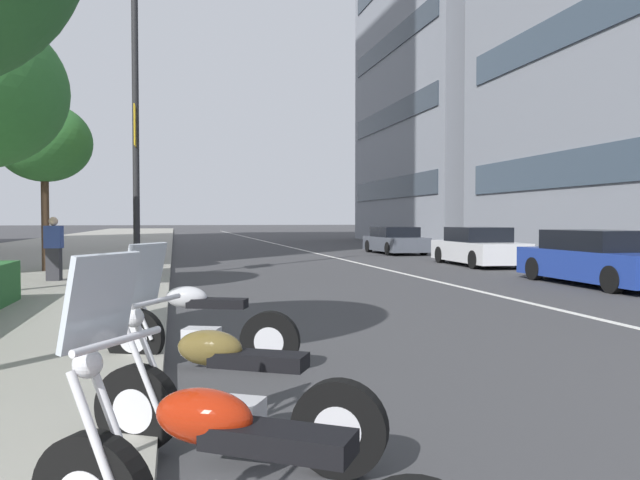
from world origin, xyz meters
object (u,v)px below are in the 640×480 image
(motorcycle_under_tarp, at_px, (228,399))
(motorcycle_mid_row, at_px, (200,330))
(street_lamp_with_banners, at_px, (147,74))
(car_approaching_light, at_px, (395,241))
(street_tree_by_lamp_post, at_px, (44,143))
(pedestrian_on_plaza, at_px, (54,249))
(car_lead_in_lane, at_px, (598,259))
(car_mid_block_traffic, at_px, (478,248))

(motorcycle_under_tarp, bearing_deg, motorcycle_mid_row, -59.05)
(street_lamp_with_banners, bearing_deg, car_approaching_light, -47.04)
(car_approaching_light, relative_size, street_tree_by_lamp_post, 0.92)
(pedestrian_on_plaza, bearing_deg, motorcycle_under_tarp, -155.96)
(car_lead_in_lane, distance_m, street_lamp_with_banners, 12.82)
(car_mid_block_traffic, height_order, car_approaching_light, car_mid_block_traffic)
(motorcycle_mid_row, bearing_deg, street_tree_by_lamp_post, -51.12)
(car_approaching_light, xyz_separation_m, street_tree_by_lamp_post, (-8.75, 14.06, 3.24))
(car_mid_block_traffic, relative_size, car_approaching_light, 1.03)
(motorcycle_mid_row, distance_m, car_mid_block_traffic, 16.76)
(car_mid_block_traffic, bearing_deg, motorcycle_mid_row, 144.65)
(motorcycle_under_tarp, bearing_deg, car_lead_in_lane, -108.31)
(car_mid_block_traffic, bearing_deg, street_tree_by_lamp_post, 96.09)
(car_lead_in_lane, bearing_deg, pedestrian_on_plaza, 79.03)
(motorcycle_mid_row, relative_size, street_tree_by_lamp_post, 0.42)
(car_approaching_light, bearing_deg, pedestrian_on_plaza, 132.02)
(car_lead_in_lane, height_order, car_approaching_light, car_lead_in_lane)
(motorcycle_under_tarp, distance_m, motorcycle_mid_row, 2.69)
(car_approaching_light, height_order, street_tree_by_lamp_post, street_tree_by_lamp_post)
(car_lead_in_lane, xyz_separation_m, street_tree_by_lamp_post, (5.99, 13.91, 3.21))
(motorcycle_under_tarp, height_order, street_lamp_with_banners, street_lamp_with_banners)
(car_approaching_light, height_order, pedestrian_on_plaza, pedestrian_on_plaza)
(motorcycle_mid_row, height_order, pedestrian_on_plaza, pedestrian_on_plaza)
(motorcycle_mid_row, bearing_deg, pedestrian_on_plaza, -49.90)
(motorcycle_under_tarp, relative_size, street_tree_by_lamp_post, 0.38)
(motorcycle_under_tarp, bearing_deg, car_approaching_light, -83.64)
(pedestrian_on_plaza, bearing_deg, motorcycle_mid_row, -152.26)
(car_mid_block_traffic, xyz_separation_m, pedestrian_on_plaza, (-4.01, 13.47, 0.29))
(car_lead_in_lane, relative_size, street_tree_by_lamp_post, 0.97)
(car_lead_in_lane, height_order, street_tree_by_lamp_post, street_tree_by_lamp_post)
(car_approaching_light, distance_m, pedestrian_on_plaza, 17.85)
(car_mid_block_traffic, xyz_separation_m, street_tree_by_lamp_post, (-0.82, 14.26, 3.22))
(pedestrian_on_plaza, bearing_deg, street_lamp_with_banners, -44.64)
(motorcycle_under_tarp, xyz_separation_m, street_lamp_with_banners, (13.46, 1.03, 5.20))
(motorcycle_mid_row, bearing_deg, motorcycle_under_tarp, 112.98)
(motorcycle_mid_row, xyz_separation_m, car_mid_block_traffic, (13.18, -10.35, 0.22))
(motorcycle_under_tarp, relative_size, street_lamp_with_banners, 0.20)
(car_lead_in_lane, bearing_deg, motorcycle_under_tarp, 133.49)
(pedestrian_on_plaza, bearing_deg, street_tree_by_lamp_post, 22.91)
(street_lamp_with_banners, bearing_deg, car_lead_in_lane, -111.87)
(street_tree_by_lamp_post, height_order, pedestrian_on_plaza, street_tree_by_lamp_post)
(motorcycle_under_tarp, distance_m, car_lead_in_lane, 13.44)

